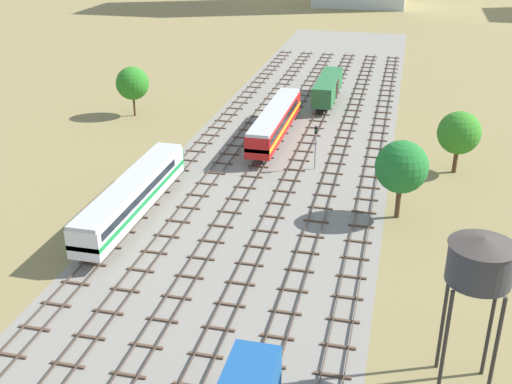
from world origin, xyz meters
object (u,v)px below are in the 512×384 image
at_px(diesel_railcar_far_left_near, 133,194).
at_px(water_tower, 480,262).
at_px(freight_boxcar_centre_midfar, 328,87).
at_px(signal_post_nearest, 316,142).
at_px(diesel_railcar_centre_left_mid, 275,121).

bearing_deg(diesel_railcar_far_left_near, water_tower, -29.73).
bearing_deg(freight_boxcar_centre_midfar, water_tower, -74.59).
bearing_deg(water_tower, signal_post_nearest, 113.34).
bearing_deg(water_tower, diesel_railcar_far_left_near, 150.27).
height_order(diesel_railcar_far_left_near, freight_boxcar_centre_midfar, diesel_railcar_far_left_near).
distance_m(water_tower, signal_post_nearest, 36.14).
bearing_deg(signal_post_nearest, diesel_railcar_far_left_near, -132.23).
distance_m(diesel_railcar_centre_left_mid, freight_boxcar_centre_midfar, 18.30).
bearing_deg(freight_boxcar_centre_midfar, signal_post_nearest, -85.40).
bearing_deg(diesel_railcar_far_left_near, diesel_railcar_centre_left_mid, 71.09).
bearing_deg(signal_post_nearest, freight_boxcar_centre_midfar, 94.60).
height_order(freight_boxcar_centre_midfar, signal_post_nearest, signal_post_nearest).
xyz_separation_m(diesel_railcar_far_left_near, diesel_railcar_centre_left_mid, (8.44, 24.65, 0.00)).
height_order(freight_boxcar_centre_midfar, water_tower, water_tower).
relative_size(diesel_railcar_far_left_near, freight_boxcar_centre_midfar, 1.46).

